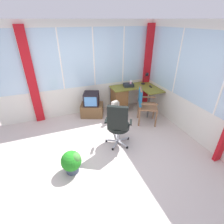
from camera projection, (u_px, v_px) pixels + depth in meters
The scene contains 15 objects.
ground at pixel (102, 153), 3.71m from camera, with size 5.47×4.88×0.06m, color beige.
north_window_panel at pixel (79, 71), 4.68m from camera, with size 4.47×0.07×2.57m.
east_window_panel at pixel (196, 84), 3.78m from camera, with size 0.07×3.88×2.57m.
curtain_north_left at pixel (31, 79), 4.26m from camera, with size 0.22×0.07×2.47m, color red.
curtain_corner at pixel (147, 67), 5.27m from camera, with size 0.22×0.07×2.47m, color red.
desk at pixel (122, 98), 5.19m from camera, with size 1.34×1.03×0.76m.
desk_lamp at pixel (147, 77), 5.19m from camera, with size 0.22×0.19×0.37m.
tv_remote at pixel (151, 87), 5.08m from camera, with size 0.04×0.15×0.02m, color black.
spray_bottle at pixel (131, 83), 5.08m from camera, with size 0.06×0.06×0.22m.
paper_tray at pixel (128, 85), 5.10m from camera, with size 0.30×0.23×0.09m, color #21252A.
wooden_armchair at pixel (143, 102), 4.46m from camera, with size 0.64×0.64×0.99m.
office_chair at pixel (118, 124), 3.61m from camera, with size 0.62×0.60×1.05m.
tv_on_stand at pixel (92, 106), 4.93m from camera, with size 0.76×0.64×0.73m.
space_heater at pixel (115, 110), 4.73m from camera, with size 0.29×0.25×0.59m.
potted_plant at pixel (72, 161), 3.11m from camera, with size 0.38×0.38×0.45m.
Camera 1 is at (-0.79, -2.70, 2.56)m, focal length 26.95 mm.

